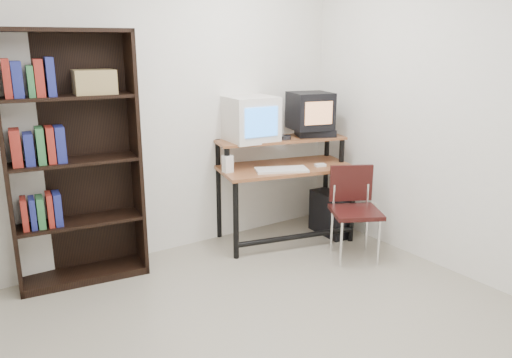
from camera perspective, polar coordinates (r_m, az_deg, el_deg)
back_wall at (r=4.37m, az=-13.14°, el=7.52°), size 4.00×0.01×2.60m
right_wall at (r=4.12m, az=25.91°, el=5.94°), size 0.01×4.00×2.60m
computer_desk at (r=4.75m, az=3.25°, el=1.06°), size 1.36×0.90×0.98m
crt_monitor at (r=4.67m, az=-0.73°, el=6.89°), size 0.47×0.48×0.42m
vcr at (r=4.93m, az=6.76°, el=5.25°), size 0.44×0.39×0.08m
crt_tv at (r=4.90m, az=6.22°, el=7.76°), size 0.45×0.44×0.35m
cd_spindle at (r=4.72m, az=3.30°, el=4.69°), size 0.16×0.16×0.05m
keyboard at (r=4.55m, az=2.93°, el=0.97°), size 0.51×0.38×0.03m
mousepad at (r=4.75m, az=7.37°, el=1.30°), size 0.22×0.18×0.01m
mouse at (r=4.74m, az=7.36°, el=1.53°), size 0.11×0.08×0.03m
desk_speaker at (r=4.48m, az=-3.26°, el=1.66°), size 0.08×0.08×0.17m
pc_tower at (r=5.06m, az=8.49°, el=-3.93°), size 0.23×0.46×0.42m
school_chair at (r=4.49m, az=11.12°, el=-2.68°), size 0.55×0.55×0.81m
bookshelf at (r=4.11m, az=-20.22°, el=2.26°), size 1.02×0.45×1.97m
wall_outlet at (r=5.01m, az=13.19°, el=-3.29°), size 0.02×0.08×0.12m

